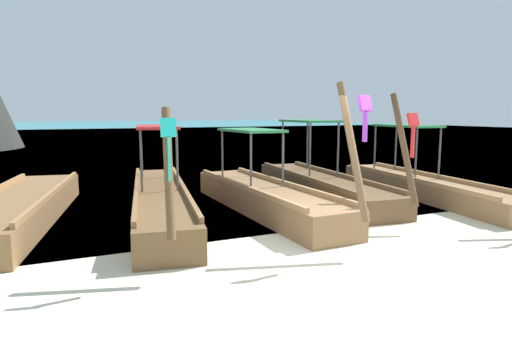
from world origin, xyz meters
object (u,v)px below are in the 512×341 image
object	(u,v)px
longtail_boat_green_ribbon	(20,209)
longtail_boat_red_ribbon	(321,184)
longtail_boat_violet_ribbon	(264,196)
longtail_boat_pink_ribbon	(422,185)
longtail_boat_turquoise_ribbon	(160,199)

from	to	relation	value
longtail_boat_green_ribbon	longtail_boat_red_ribbon	world-z (taller)	longtail_boat_red_ribbon
longtail_boat_violet_ribbon	longtail_boat_pink_ribbon	world-z (taller)	longtail_boat_violet_ribbon
longtail_boat_green_ribbon	longtail_boat_violet_ribbon	world-z (taller)	longtail_boat_violet_ribbon
longtail_boat_turquoise_ribbon	longtail_boat_pink_ribbon	bearing A→B (deg)	-6.74
longtail_boat_pink_ribbon	longtail_boat_green_ribbon	bearing A→B (deg)	172.29
longtail_boat_turquoise_ribbon	longtail_boat_pink_ribbon	xyz separation A→B (m)	(6.79, -0.80, -0.03)
longtail_boat_red_ribbon	longtail_boat_pink_ribbon	bearing A→B (deg)	-27.13
longtail_boat_turquoise_ribbon	longtail_boat_violet_ribbon	world-z (taller)	longtail_boat_violet_ribbon
longtail_boat_turquoise_ribbon	longtail_boat_green_ribbon	bearing A→B (deg)	169.88
longtail_boat_red_ribbon	longtail_boat_pink_ribbon	xyz separation A→B (m)	(2.39, -1.22, -0.01)
longtail_boat_pink_ribbon	longtail_boat_turquoise_ribbon	bearing A→B (deg)	173.26
longtail_boat_turquoise_ribbon	longtail_boat_red_ribbon	world-z (taller)	longtail_boat_red_ribbon
longtail_boat_green_ribbon	longtail_boat_turquoise_ribbon	size ratio (longest dim) A/B	0.92
longtail_boat_red_ribbon	longtail_boat_pink_ribbon	distance (m)	2.69
longtail_boat_turquoise_ribbon	longtail_boat_violet_ribbon	bearing A→B (deg)	-15.86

